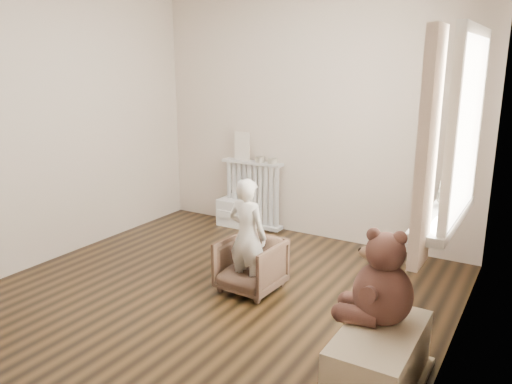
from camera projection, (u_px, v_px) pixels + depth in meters
The scene contains 18 objects.
floor at pixel (212, 296), 4.06m from camera, with size 3.60×3.60×0.01m, color black.
back_wall at pixel (310, 116), 5.23m from camera, with size 3.60×0.02×2.60m, color beige.
left_wall at pixel (51, 123), 4.63m from camera, with size 0.02×3.60×2.60m, color beige.
right_wall at pixel (464, 162), 2.84m from camera, with size 0.02×3.60×2.60m, color beige.
window at pixel (467, 129), 3.07m from camera, with size 0.03×0.90×1.10m, color white.
window_sill at pixel (443, 217), 3.26m from camera, with size 0.22×1.10×0.06m, color silver.
curtain_left at pixel (427, 151), 2.66m from camera, with size 0.06×0.26×1.30m, color beige.
curtain_right at pixel (463, 128), 3.61m from camera, with size 0.06×0.26×1.30m, color beige.
radiator at pixel (252, 194), 5.67m from camera, with size 0.74×0.14×0.78m, color silver.
paper_doll at pixel (242, 146), 5.60m from camera, with size 0.19×0.02×0.32m, color beige.
tin_a at pixel (260, 159), 5.52m from camera, with size 0.11×0.11×0.06m, color #A59E8C.
tin_b at pixel (272, 161), 5.44m from camera, with size 0.10×0.10×0.06m, color #A59E8C.
toy_vanity at pixel (235, 202), 5.79m from camera, with size 0.36×0.26×0.57m, color silver.
armchair at pixel (251, 265), 4.13m from camera, with size 0.47×0.49×0.44m, color #503829.
child at pixel (247, 236), 4.02m from camera, with size 0.35×0.23×0.95m, color silver.
toy_bench at pixel (379, 357), 2.88m from camera, with size 0.41×0.78×0.37m, color #CAB992.
teddy_bear at pixel (384, 274), 2.87m from camera, with size 0.46×0.35×0.56m, color #3C211A, non-canonical shape.
plush_cat at pixel (448, 193), 3.35m from camera, with size 0.15×0.24×0.20m, color #696257, non-canonical shape.
Camera 1 is at (2.22, -3.00, 1.85)m, focal length 35.00 mm.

